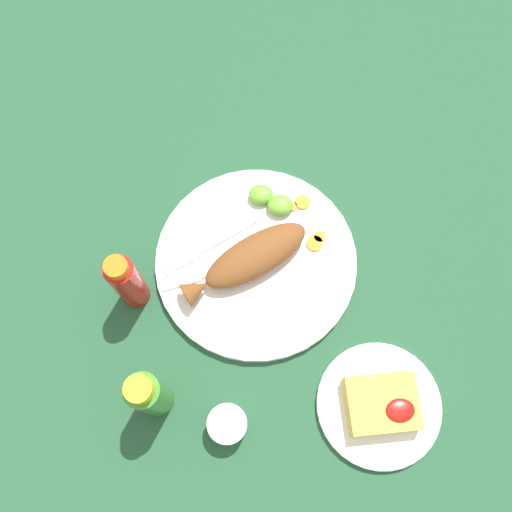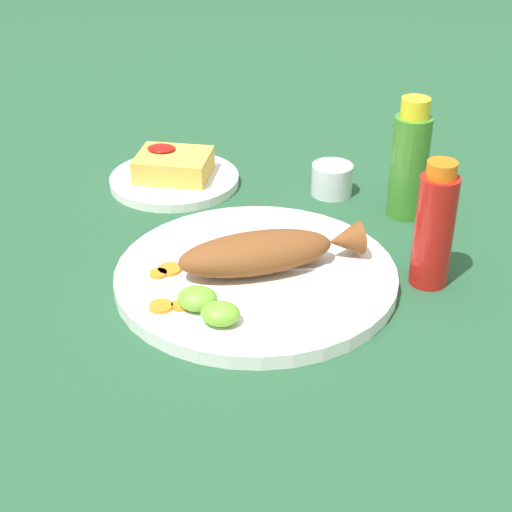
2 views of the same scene
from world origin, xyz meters
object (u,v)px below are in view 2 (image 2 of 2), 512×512
object	(u,v)px
hot_sauce_bottle_green	(410,162)
fork_near	(328,267)
fried_fish	(266,252)
hot_sauce_bottle_red	(434,227)
main_plate	(256,276)
salt_cup	(332,181)
side_plate_fries	(175,180)
fork_far	(325,287)

from	to	relation	value
hot_sauce_bottle_green	fork_near	bearing A→B (deg)	64.83
fried_fish	hot_sauce_bottle_red	world-z (taller)	hot_sauce_bottle_red
main_plate	salt_cup	size ratio (longest dim) A/B	5.63
fried_fish	side_plate_fries	distance (m)	0.32
fried_fish	salt_cup	xyz separation A→B (m)	(-0.06, -0.26, -0.02)
fork_far	hot_sauce_bottle_green	xyz separation A→B (m)	(-0.09, -0.25, 0.06)
hot_sauce_bottle_green	side_plate_fries	size ratio (longest dim) A/B	0.87
fork_far	side_plate_fries	xyz separation A→B (m)	(0.26, -0.29, -0.01)
fork_near	fried_fish	bearing A→B (deg)	178.46
salt_cup	side_plate_fries	xyz separation A→B (m)	(0.24, 0.01, -0.01)
fork_far	hot_sauce_bottle_red	bearing A→B (deg)	2.12
fried_fish	fork_far	xyz separation A→B (m)	(-0.08, 0.03, -0.02)
fried_fish	salt_cup	bearing A→B (deg)	-128.54
main_plate	fried_fish	size ratio (longest dim) A/B	1.48
fork_near	hot_sauce_bottle_red	world-z (taller)	hot_sauce_bottle_red
fork_near	hot_sauce_bottle_green	world-z (taller)	hot_sauce_bottle_green
salt_cup	side_plate_fries	distance (m)	0.24
fork_near	fork_far	xyz separation A→B (m)	(0.00, 0.05, 0.00)
main_plate	hot_sauce_bottle_green	size ratio (longest dim) A/B	2.00
hot_sauce_bottle_red	fork_near	bearing A→B (deg)	8.62
main_plate	hot_sauce_bottle_red	distance (m)	0.22
main_plate	hot_sauce_bottle_green	xyz separation A→B (m)	(-0.18, -0.22, 0.07)
fork_near	side_plate_fries	size ratio (longest dim) A/B	0.92
fried_fish	fork_near	world-z (taller)	fried_fish
fried_fish	side_plate_fries	size ratio (longest dim) A/B	1.18
hot_sauce_bottle_green	fork_far	bearing A→B (deg)	69.07
fried_fish	hot_sauce_bottle_red	distance (m)	0.20
hot_sauce_bottle_red	fork_far	bearing A→B (deg)	27.75
hot_sauce_bottle_green	main_plate	bearing A→B (deg)	50.20
side_plate_fries	hot_sauce_bottle_green	bearing A→B (deg)	172.91
fork_far	main_plate	bearing A→B (deg)	136.56
fork_far	salt_cup	xyz separation A→B (m)	(0.02, -0.30, 0.00)
main_plate	hot_sauce_bottle_green	distance (m)	0.29
hot_sauce_bottle_green	side_plate_fries	distance (m)	0.36
fried_fish	side_plate_fries	xyz separation A→B (m)	(0.18, -0.26, -0.04)
fried_fish	fork_near	xyz separation A→B (m)	(-0.08, -0.01, -0.02)
fried_fish	salt_cup	distance (m)	0.27
hot_sauce_bottle_green	side_plate_fries	bearing A→B (deg)	-7.09
main_plate	salt_cup	xyz separation A→B (m)	(-0.07, -0.27, 0.01)
fork_far	hot_sauce_bottle_green	distance (m)	0.27
fried_fish	hot_sauce_bottle_green	world-z (taller)	hot_sauce_bottle_green
fried_fish	side_plate_fries	bearing A→B (deg)	-80.01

